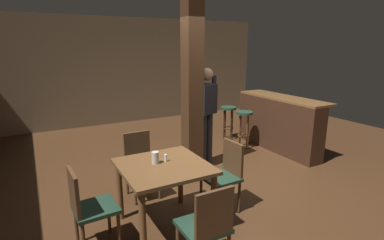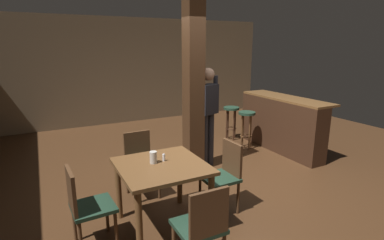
% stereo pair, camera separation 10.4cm
% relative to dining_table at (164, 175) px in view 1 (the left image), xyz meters
% --- Properties ---
extents(ground_plane, '(10.80, 10.80, 0.00)m').
position_rel_dining_table_xyz_m(ground_plane, '(1.22, 0.63, -0.65)').
color(ground_plane, '#422816').
extents(wall_back, '(8.00, 0.10, 2.80)m').
position_rel_dining_table_xyz_m(wall_back, '(1.22, 5.13, 0.75)').
color(wall_back, '#756047').
rests_on(wall_back, ground_plane).
extents(pillar, '(0.28, 0.28, 2.80)m').
position_rel_dining_table_xyz_m(pillar, '(1.10, 1.34, 0.75)').
color(pillar, '#422816').
rests_on(pillar, ground_plane).
extents(dining_table, '(0.96, 0.96, 0.78)m').
position_rel_dining_table_xyz_m(dining_table, '(0.00, 0.00, 0.00)').
color(dining_table, brown).
rests_on(dining_table, ground_plane).
extents(chair_west, '(0.44, 0.44, 0.89)m').
position_rel_dining_table_xyz_m(chair_west, '(-0.85, -0.01, -0.14)').
color(chair_west, '#1E3828').
rests_on(chair_west, ground_plane).
extents(chair_east, '(0.43, 0.43, 0.89)m').
position_rel_dining_table_xyz_m(chair_east, '(0.84, -0.01, -0.14)').
color(chair_east, '#1E3828').
rests_on(chair_east, ground_plane).
extents(chair_north, '(0.43, 0.43, 0.89)m').
position_rel_dining_table_xyz_m(chair_north, '(0.02, 0.89, -0.14)').
color(chair_north, '#1E3828').
rests_on(chair_north, ground_plane).
extents(chair_south, '(0.42, 0.42, 0.89)m').
position_rel_dining_table_xyz_m(chair_south, '(0.04, -0.88, -0.14)').
color(chair_south, '#1E3828').
rests_on(chair_south, ground_plane).
extents(napkin_cup, '(0.08, 0.08, 0.14)m').
position_rel_dining_table_xyz_m(napkin_cup, '(-0.07, 0.08, 0.20)').
color(napkin_cup, beige).
rests_on(napkin_cup, dining_table).
extents(salt_shaker, '(0.03, 0.03, 0.09)m').
position_rel_dining_table_xyz_m(salt_shaker, '(0.06, 0.08, 0.17)').
color(salt_shaker, silver).
rests_on(salt_shaker, dining_table).
extents(standing_person, '(0.47, 0.30, 1.72)m').
position_rel_dining_table_xyz_m(standing_person, '(1.37, 1.33, 0.36)').
color(standing_person, black).
rests_on(standing_person, ground_plane).
extents(bar_counter, '(0.56, 2.02, 1.08)m').
position_rel_dining_table_xyz_m(bar_counter, '(3.10, 1.39, -0.10)').
color(bar_counter, brown).
rests_on(bar_counter, ground_plane).
extents(bar_stool_near, '(0.34, 0.34, 0.77)m').
position_rel_dining_table_xyz_m(bar_stool_near, '(2.56, 1.80, -0.07)').
color(bar_stool_near, '#1E3828').
rests_on(bar_stool_near, ground_plane).
extents(bar_stool_mid, '(0.35, 0.35, 0.74)m').
position_rel_dining_table_xyz_m(bar_stool_mid, '(2.64, 2.45, -0.09)').
color(bar_stool_mid, '#1E3828').
rests_on(bar_stool_mid, ground_plane).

